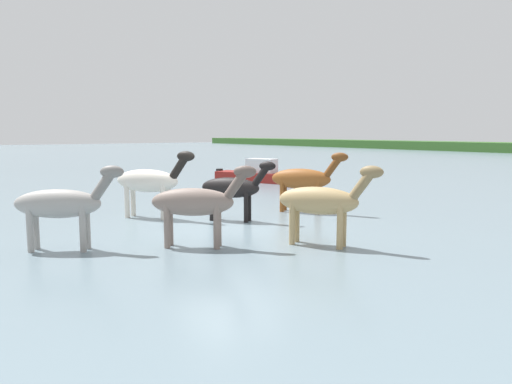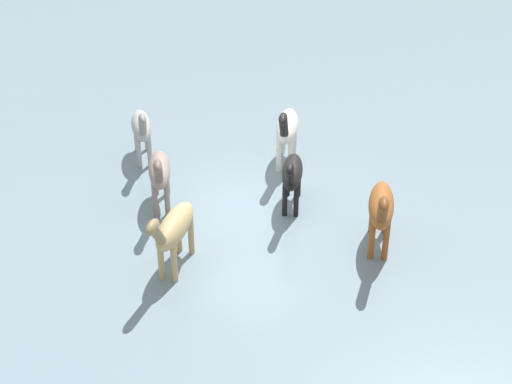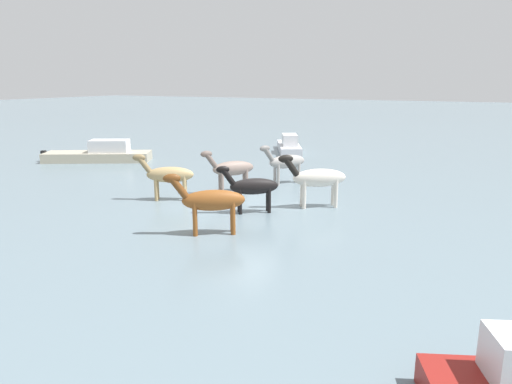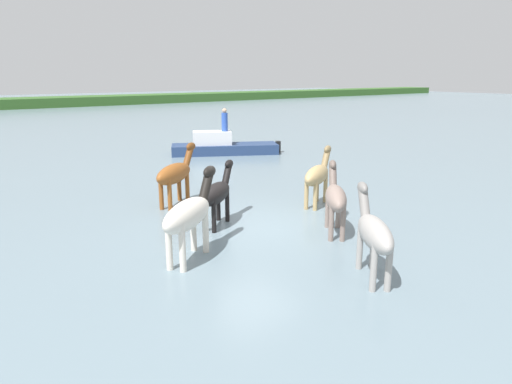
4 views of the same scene
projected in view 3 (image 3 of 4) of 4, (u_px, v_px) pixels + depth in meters
name	position (u px, v px, depth m)	size (l,w,h in m)	color
ground_plane	(242.00, 206.00, 17.15)	(193.14, 193.14, 0.00)	slate
horse_chestnut_trailing	(211.00, 201.00, 13.79)	(2.22, 1.65, 1.88)	brown
horse_rear_stallion	(168.00, 175.00, 17.78)	(2.20, 1.43, 1.80)	tan
horse_pinto_flank	(286.00, 162.00, 20.58)	(1.62, 2.11, 1.80)	#9E9993
horse_dun_straggler	(231.00, 169.00, 19.08)	(1.75, 1.98, 1.79)	gray
horse_gray_outer	(317.00, 178.00, 16.73)	(2.29, 1.78, 1.97)	silver
horse_mid_herd	(252.00, 187.00, 16.06)	(1.95, 1.58, 1.70)	black
boat_motor_center	(100.00, 155.00, 26.52)	(5.98, 4.28, 1.38)	#B7AD93
boat_tender_starboard	(289.00, 147.00, 30.05)	(3.27, 4.73, 1.34)	silver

